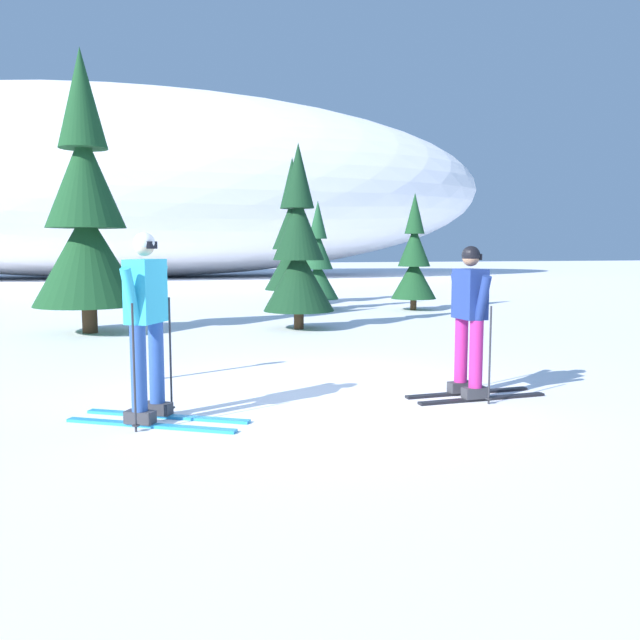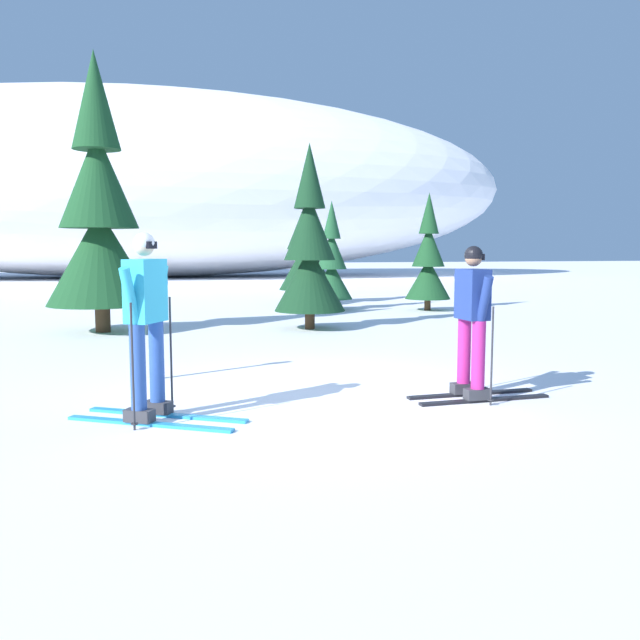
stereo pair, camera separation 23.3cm
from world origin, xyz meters
TOP-DOWN VIEW (x-y plane):
  - ground_plane at (0.00, 0.00)m, footprint 120.00×120.00m
  - skier_navy_jacket at (1.71, -0.58)m, footprint 1.60×0.79m
  - skier_cyan_jacket at (-1.81, -0.76)m, footprint 1.76×1.24m
  - pine_tree_far_left at (-2.96, 6.45)m, footprint 2.12×2.12m
  - pine_tree_center_left at (1.20, 6.04)m, footprint 1.47×1.47m
  - pine_tree_center at (2.32, 11.94)m, footprint 1.66×1.66m
  - pine_tree_center_right at (2.61, 10.02)m, footprint 1.13×1.13m
  - pine_tree_far_right at (5.08, 9.28)m, footprint 1.21×1.21m
  - snow_ridge_background at (-3.11, 30.77)m, footprint 41.56×14.14m
  - trail_marker_post at (-1.76, 1.35)m, footprint 0.28×0.07m

SIDE VIEW (x-z plane):
  - ground_plane at x=0.00m, z-range 0.00..0.00m
  - trail_marker_post at x=-1.76m, z-range 0.10..1.49m
  - skier_navy_jacket at x=1.71m, z-range 0.04..1.76m
  - skier_cyan_jacket at x=-1.81m, z-range 0.06..1.91m
  - pine_tree_center_right at x=2.61m, z-range -0.24..2.69m
  - pine_tree_far_right at x=5.08m, z-range -0.26..2.87m
  - pine_tree_center_left at x=1.20m, z-range -0.31..3.49m
  - pine_tree_center at x=2.32m, z-range -0.35..3.94m
  - pine_tree_far_left at x=-2.96m, z-range -0.45..5.04m
  - snow_ridge_background at x=-3.11m, z-range 0.00..10.14m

